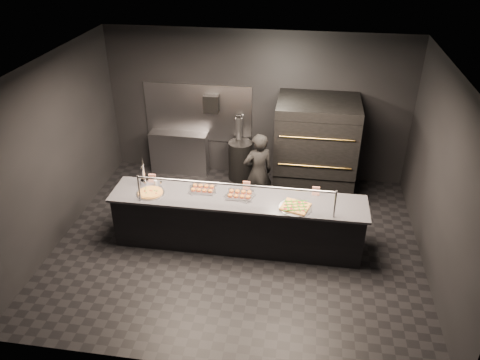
{
  "coord_description": "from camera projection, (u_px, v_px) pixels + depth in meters",
  "views": [
    {
      "loc": [
        0.98,
        -6.21,
        4.9
      ],
      "look_at": [
        0.01,
        0.2,
        1.13
      ],
      "focal_mm": 35.0,
      "sensor_mm": 36.0,
      "label": 1
    }
  ],
  "objects": [
    {
      "name": "pizza_oven",
      "position": [
        315.0,
        148.0,
        8.87
      ],
      "size": [
        1.5,
        1.23,
        1.91
      ],
      "color": "black",
      "rests_on": "ground"
    },
    {
      "name": "towel_dispenser",
      "position": [
        211.0,
        104.0,
        9.27
      ],
      "size": [
        0.3,
        0.2,
        0.35
      ],
      "primitive_type": "cube",
      "color": "black",
      "rests_on": "room"
    },
    {
      "name": "prep_shelf",
      "position": [
        180.0,
        152.0,
        9.86
      ],
      "size": [
        1.2,
        0.35,
        0.9
      ],
      "primitive_type": "cube",
      "color": "#99999E",
      "rests_on": "ground"
    },
    {
      "name": "slider_tray_b",
      "position": [
        240.0,
        195.0,
        7.47
      ],
      "size": [
        0.5,
        0.43,
        0.07
      ],
      "color": "silver",
      "rests_on": "service_counter"
    },
    {
      "name": "round_pizza",
      "position": [
        150.0,
        193.0,
        7.53
      ],
      "size": [
        0.46,
        0.46,
        0.03
      ],
      "color": "silver",
      "rests_on": "service_counter"
    },
    {
      "name": "slider_tray_a",
      "position": [
        203.0,
        189.0,
        7.62
      ],
      "size": [
        0.48,
        0.4,
        0.07
      ],
      "color": "silver",
      "rests_on": "service_counter"
    },
    {
      "name": "worker",
      "position": [
        258.0,
        173.0,
        8.44
      ],
      "size": [
        0.67,
        0.59,
        1.53
      ],
      "primitive_type": "imported",
      "rotation": [
        0.0,
        0.0,
        3.63
      ],
      "color": "black",
      "rests_on": "ground"
    },
    {
      "name": "square_pizza",
      "position": [
        295.0,
        207.0,
        7.17
      ],
      "size": [
        0.51,
        0.51,
        0.05
      ],
      "color": "silver",
      "rests_on": "service_counter"
    },
    {
      "name": "room",
      "position": [
        236.0,
        164.0,
        7.18
      ],
      "size": [
        6.04,
        6.0,
        3.0
      ],
      "color": "black",
      "rests_on": "ground"
    },
    {
      "name": "tent_cards",
      "position": [
        237.0,
        185.0,
        7.64
      ],
      "size": [
        2.84,
        0.04,
        0.15
      ],
      "color": "white",
      "rests_on": "service_counter"
    },
    {
      "name": "beer_tap",
      "position": [
        144.0,
        176.0,
        7.73
      ],
      "size": [
        0.13,
        0.19,
        0.51
      ],
      "color": "silver",
      "rests_on": "service_counter"
    },
    {
      "name": "condiment_jar",
      "position": [
        157.0,
        183.0,
        7.74
      ],
      "size": [
        0.15,
        0.06,
        0.1
      ],
      "color": "silver",
      "rests_on": "service_counter"
    },
    {
      "name": "trash_bin",
      "position": [
        240.0,
        161.0,
        9.62
      ],
      "size": [
        0.49,
        0.49,
        0.82
      ],
      "primitive_type": "cylinder",
      "color": "black",
      "rests_on": "ground"
    },
    {
      "name": "service_counter",
      "position": [
        238.0,
        221.0,
        7.66
      ],
      "size": [
        4.1,
        0.78,
        1.37
      ],
      "color": "black",
      "rests_on": "ground"
    },
    {
      "name": "fire_extinguisher",
      "position": [
        239.0,
        128.0,
        9.46
      ],
      "size": [
        0.14,
        0.14,
        0.51
      ],
      "color": "#B2B2B7",
      "rests_on": "room"
    }
  ]
}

